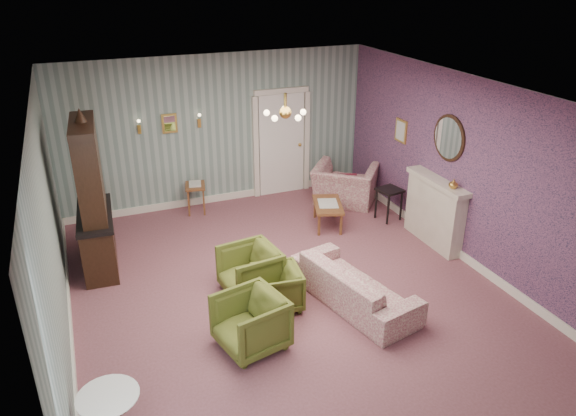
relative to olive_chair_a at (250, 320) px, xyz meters
name	(u,v)px	position (x,y,z in m)	size (l,w,h in m)	color
floor	(286,288)	(0.90, 1.08, -0.39)	(7.00, 7.00, 0.00)	#834C56
ceiling	(285,93)	(0.90, 1.08, 2.51)	(7.00, 7.00, 0.00)	white
wall_back	(217,131)	(0.90, 4.58, 1.06)	(6.00, 6.00, 0.00)	slate
wall_front	(442,353)	(0.90, -2.42, 1.06)	(6.00, 6.00, 0.00)	slate
wall_left	(51,236)	(-2.10, 1.08, 1.06)	(7.00, 7.00, 0.00)	slate
wall_right	(464,170)	(3.90, 1.08, 1.06)	(7.00, 7.00, 0.00)	slate
wall_right_floral	(463,170)	(3.89, 1.08, 1.06)	(7.00, 7.00, 0.00)	#A6537B
door	(281,142)	(2.20, 4.54, 0.69)	(1.12, 0.12, 2.16)	white
olive_chair_a	(250,320)	(0.00, 0.00, 0.00)	(0.77, 0.72, 0.79)	#575F21
olive_chair_b	(277,286)	(0.61, 0.69, -0.07)	(0.64, 0.60, 0.66)	#575F21
olive_chair_c	(250,269)	(0.38, 1.17, 0.00)	(0.76, 0.71, 0.78)	#575F21
sofa_chintz	(355,278)	(1.66, 0.38, 0.00)	(2.02, 0.59, 0.79)	#933B50
wingback_chair	(345,178)	(3.16, 3.54, 0.12)	(1.18, 0.76, 1.03)	#933B50
dresser	(91,193)	(-1.56, 2.82, 0.84)	(0.51, 1.49, 2.48)	black
fireplace	(435,211)	(3.76, 1.48, 0.19)	(0.30, 1.40, 1.16)	beige
mantel_vase	(453,184)	(3.74, 1.08, 0.84)	(0.15, 0.15, 0.15)	gold
oval_mirror	(449,138)	(3.86, 1.48, 1.46)	(0.04, 0.76, 0.84)	white
framed_print	(401,131)	(3.87, 2.83, 1.21)	(0.04, 0.34, 0.42)	gold
coffee_table	(328,215)	(2.38, 2.72, -0.17)	(0.49, 0.87, 0.45)	brown
side_table_black	(389,204)	(3.55, 2.55, -0.09)	(0.41, 0.41, 0.61)	black
nesting_table	(196,197)	(0.32, 4.23, -0.09)	(0.36, 0.47, 0.61)	brown
gilt_mirror_back	(170,124)	(0.00, 4.54, 1.31)	(0.28, 0.06, 0.36)	gold
sconce_left	(139,127)	(-0.55, 4.52, 1.31)	(0.16, 0.12, 0.30)	gold
sconce_right	(199,121)	(0.55, 4.52, 1.31)	(0.16, 0.12, 0.30)	gold
chandelier	(285,114)	(0.90, 1.08, 2.24)	(0.56, 0.56, 0.36)	gold
burgundy_cushion	(346,183)	(3.11, 3.39, 0.09)	(0.38, 0.10, 0.38)	maroon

